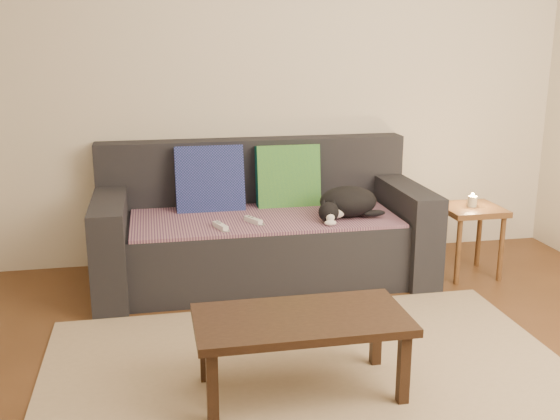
{
  "coord_description": "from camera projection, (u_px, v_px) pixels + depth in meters",
  "views": [
    {
      "loc": [
        -0.68,
        -2.46,
        1.55
      ],
      "look_at": [
        0.05,
        1.2,
        0.55
      ],
      "focal_mm": 42.0,
      "sensor_mm": 36.0,
      "label": 1
    }
  ],
  "objects": [
    {
      "name": "ground",
      "position": [
        322.0,
        401.0,
        2.86
      ],
      "size": [
        4.5,
        4.5,
        0.0
      ],
      "primitive_type": "plane",
      "color": "brown",
      "rests_on": "ground"
    },
    {
      "name": "back_wall",
      "position": [
        250.0,
        73.0,
        4.42
      ],
      "size": [
        4.5,
        0.04,
        2.6
      ],
      "primitive_type": "cube",
      "color": "beige",
      "rests_on": "ground"
    },
    {
      "name": "sofa",
      "position": [
        261.0,
        232.0,
        4.27
      ],
      "size": [
        2.1,
        0.94,
        0.87
      ],
      "color": "#232328",
      "rests_on": "ground"
    },
    {
      "name": "throw_blanket",
      "position": [
        264.0,
        217.0,
        4.15
      ],
      "size": [
        1.66,
        0.74,
        0.02
      ],
      "primitive_type": "cube",
      "color": "#412648",
      "rests_on": "sofa"
    },
    {
      "name": "cushion_navy",
      "position": [
        210.0,
        180.0,
        4.29
      ],
      "size": [
        0.44,
        0.21,
        0.46
      ],
      "primitive_type": "cube",
      "rotation": [
        -0.24,
        0.0,
        0.0
      ],
      "color": "#102147",
      "rests_on": "throw_blanket"
    },
    {
      "name": "cushion_green",
      "position": [
        288.0,
        177.0,
        4.39
      ],
      "size": [
        0.43,
        0.17,
        0.44
      ],
      "primitive_type": "cube",
      "rotation": [
        -0.15,
        0.0,
        0.0
      ],
      "color": "#0C5043",
      "rests_on": "throw_blanket"
    },
    {
      "name": "cat",
      "position": [
        347.0,
        203.0,
        4.11
      ],
      "size": [
        0.44,
        0.34,
        0.19
      ],
      "rotation": [
        0.0,
        0.0,
        0.03
      ],
      "color": "black",
      "rests_on": "throw_blanket"
    },
    {
      "name": "wii_remote_a",
      "position": [
        253.0,
        220.0,
        4.0
      ],
      "size": [
        0.1,
        0.15,
        0.03
      ],
      "primitive_type": "cube",
      "rotation": [
        0.0,
        0.0,
        2.04
      ],
      "color": "white",
      "rests_on": "throw_blanket"
    },
    {
      "name": "wii_remote_b",
      "position": [
        220.0,
        226.0,
        3.87
      ],
      "size": [
        0.08,
        0.15,
        0.03
      ],
      "primitive_type": "cube",
      "rotation": [
        0.0,
        0.0,
        1.9
      ],
      "color": "white",
      "rests_on": "throw_blanket"
    },
    {
      "name": "side_table",
      "position": [
        471.0,
        219.0,
        4.29
      ],
      "size": [
        0.37,
        0.37,
        0.47
      ],
      "color": "brown",
      "rests_on": "ground"
    },
    {
      "name": "candle",
      "position": [
        472.0,
        201.0,
        4.26
      ],
      "size": [
        0.06,
        0.06,
        0.09
      ],
      "color": "beige",
      "rests_on": "side_table"
    },
    {
      "name": "rug",
      "position": [
        314.0,
        383.0,
        3.0
      ],
      "size": [
        2.5,
        1.8,
        0.01
      ],
      "primitive_type": "cube",
      "color": "tan",
      "rests_on": "ground"
    },
    {
      "name": "coffee_table",
      "position": [
        301.0,
        326.0,
        2.85
      ],
      "size": [
        0.93,
        0.46,
        0.37
      ],
      "color": "#311F13",
      "rests_on": "rug"
    }
  ]
}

